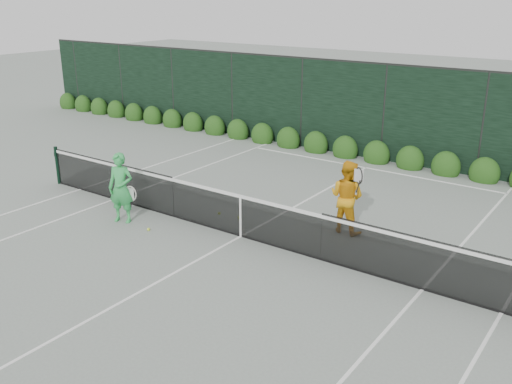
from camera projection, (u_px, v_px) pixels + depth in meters
The scene contains 8 objects.
ground at pixel (241, 237), 12.58m from camera, with size 80.00×80.00×0.00m, color gray.
tennis_net at pixel (240, 214), 12.42m from camera, with size 12.90×0.10×1.07m.
player_woman at pixel (121, 188), 13.16m from camera, with size 0.70×0.58×1.66m.
player_man at pixel (347, 197), 12.58m from camera, with size 0.90×0.68×1.66m.
court_lines at pixel (241, 236), 12.58m from camera, with size 11.03×23.83×0.01m.
windscreen_fence at pixel (147, 209), 9.99m from camera, with size 32.00×21.07×3.06m.
hedge_row at pixel (376, 155), 18.00m from camera, with size 31.66×0.65×0.94m.
tennis_balls at pixel (203, 220), 13.41m from camera, with size 1.30×1.81×0.07m.
Camera 1 is at (6.96, -9.21, 5.11)m, focal length 40.00 mm.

